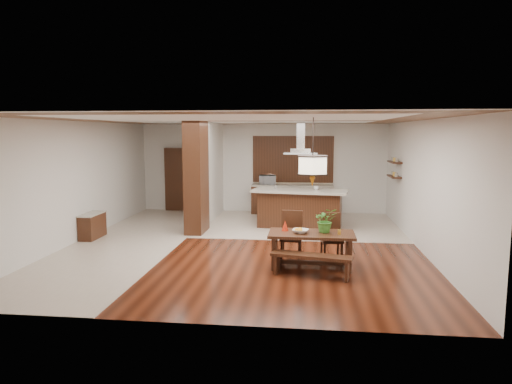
# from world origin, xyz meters

# --- Properties ---
(room_shell) EXTENTS (9.00, 9.04, 2.92)m
(room_shell) POSITION_xyz_m (0.00, 0.00, 2.06)
(room_shell) COLOR #341309
(room_shell) RESTS_ON ground
(tile_hallway) EXTENTS (2.50, 9.00, 0.01)m
(tile_hallway) POSITION_xyz_m (-2.75, 0.00, 0.01)
(tile_hallway) COLOR beige
(tile_hallway) RESTS_ON ground
(tile_kitchen) EXTENTS (5.50, 4.00, 0.01)m
(tile_kitchen) POSITION_xyz_m (1.25, 2.50, 0.01)
(tile_kitchen) COLOR beige
(tile_kitchen) RESTS_ON ground
(soffit_band) EXTENTS (8.00, 9.00, 0.02)m
(soffit_band) POSITION_xyz_m (0.00, 0.00, 2.88)
(soffit_band) COLOR #432610
(soffit_band) RESTS_ON room_shell
(partition_pier) EXTENTS (0.45, 1.00, 2.90)m
(partition_pier) POSITION_xyz_m (-1.40, 1.20, 1.45)
(partition_pier) COLOR black
(partition_pier) RESTS_ON ground
(partition_stub) EXTENTS (0.18, 2.40, 2.90)m
(partition_stub) POSITION_xyz_m (-1.40, 3.30, 1.45)
(partition_stub) COLOR silver
(partition_stub) RESTS_ON ground
(hallway_console) EXTENTS (0.37, 0.88, 0.63)m
(hallway_console) POSITION_xyz_m (-3.81, 0.20, 0.32)
(hallway_console) COLOR black
(hallway_console) RESTS_ON ground
(hallway_doorway) EXTENTS (1.10, 0.20, 2.10)m
(hallway_doorway) POSITION_xyz_m (-2.70, 4.40, 1.05)
(hallway_doorway) COLOR black
(hallway_doorway) RESTS_ON ground
(rear_counter) EXTENTS (2.60, 0.62, 0.95)m
(rear_counter) POSITION_xyz_m (1.00, 4.20, 0.48)
(rear_counter) COLOR black
(rear_counter) RESTS_ON ground
(kitchen_window) EXTENTS (2.60, 0.08, 1.50)m
(kitchen_window) POSITION_xyz_m (1.00, 4.46, 1.75)
(kitchen_window) COLOR olive
(kitchen_window) RESTS_ON room_shell
(shelf_lower) EXTENTS (0.26, 0.90, 0.04)m
(shelf_lower) POSITION_xyz_m (3.87, 2.60, 1.40)
(shelf_lower) COLOR black
(shelf_lower) RESTS_ON room_shell
(shelf_upper) EXTENTS (0.26, 0.90, 0.04)m
(shelf_upper) POSITION_xyz_m (3.87, 2.60, 1.80)
(shelf_upper) COLOR black
(shelf_upper) RESTS_ON room_shell
(dining_table) EXTENTS (1.65, 0.83, 0.69)m
(dining_table) POSITION_xyz_m (1.57, -1.65, 0.51)
(dining_table) COLOR black
(dining_table) RESTS_ON ground
(dining_bench) EXTENTS (1.51, 0.63, 0.42)m
(dining_bench) POSITION_xyz_m (1.57, -2.24, 0.21)
(dining_bench) COLOR black
(dining_bench) RESTS_ON ground
(dining_chair_left) EXTENTS (0.46, 0.46, 1.00)m
(dining_chair_left) POSITION_xyz_m (1.16, -1.14, 0.50)
(dining_chair_left) COLOR black
(dining_chair_left) RESTS_ON ground
(dining_chair_right) EXTENTS (0.49, 0.49, 0.97)m
(dining_chair_right) POSITION_xyz_m (1.99, -1.14, 0.48)
(dining_chair_right) COLOR black
(dining_chair_right) RESTS_ON ground
(pendant_lantern) EXTENTS (0.64, 0.64, 1.31)m
(pendant_lantern) POSITION_xyz_m (1.57, -1.65, 2.25)
(pendant_lantern) COLOR beige
(pendant_lantern) RESTS_ON room_shell
(foliage_plant) EXTENTS (0.50, 0.46, 0.48)m
(foliage_plant) POSITION_xyz_m (1.84, -1.58, 0.93)
(foliage_plant) COLOR #3A7D29
(foliage_plant) RESTS_ON dining_table
(fruit_bowl) EXTENTS (0.37, 0.37, 0.07)m
(fruit_bowl) POSITION_xyz_m (1.36, -1.70, 0.72)
(fruit_bowl) COLOR beige
(fruit_bowl) RESTS_ON dining_table
(napkin_cone) EXTENTS (0.15, 0.15, 0.20)m
(napkin_cone) POSITION_xyz_m (1.05, -1.52, 0.79)
(napkin_cone) COLOR #B6220D
(napkin_cone) RESTS_ON dining_table
(gold_ornament) EXTENTS (0.07, 0.07, 0.09)m
(gold_ornament) POSITION_xyz_m (2.10, -1.72, 0.73)
(gold_ornament) COLOR gold
(gold_ornament) RESTS_ON dining_table
(kitchen_island) EXTENTS (2.70, 1.47, 1.06)m
(kitchen_island) POSITION_xyz_m (1.28, 2.11, 0.54)
(kitchen_island) COLOR black
(kitchen_island) RESTS_ON ground
(range_hood) EXTENTS (0.90, 0.55, 0.87)m
(range_hood) POSITION_xyz_m (1.28, 2.11, 2.46)
(range_hood) COLOR silver
(range_hood) RESTS_ON room_shell
(island_cup) EXTENTS (0.14, 0.14, 0.10)m
(island_cup) POSITION_xyz_m (1.72, 2.05, 1.11)
(island_cup) COLOR silver
(island_cup) RESTS_ON kitchen_island
(microwave) EXTENTS (0.56, 0.41, 0.29)m
(microwave) POSITION_xyz_m (0.20, 4.19, 1.10)
(microwave) COLOR silver
(microwave) RESTS_ON rear_counter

